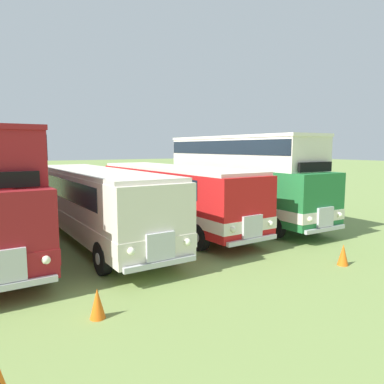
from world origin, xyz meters
The scene contains 6 objects.
ground_plane centered at (0.00, 0.00, 0.00)m, with size 200.00×200.00×0.00m, color #7A934C.
bus_third_in_row centered at (0.00, -0.34, 1.76)m, with size 2.94×11.49×2.99m.
bus_fourth_in_row centered at (3.92, 0.34, 1.76)m, with size 3.06×11.41×2.99m.
bus_fifth_in_row centered at (7.83, 0.12, 2.47)m, with size 2.67×11.02×4.49m.
cone_mid_row centered at (6.14, -7.64, 0.35)m, with size 0.36×0.36×0.71m, color orange.
cone_far_end centered at (-1.99, -7.23, 0.35)m, with size 0.36×0.36×0.71m, color orange.
Camera 1 is at (-4.21, -15.18, 3.90)m, focal length 34.18 mm.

